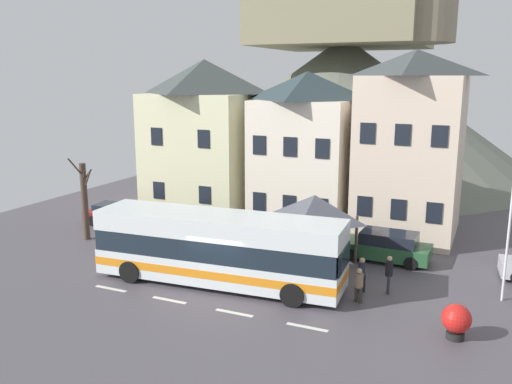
# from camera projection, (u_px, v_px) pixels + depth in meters

# --- Properties ---
(ground_plane) EXTENTS (40.00, 60.00, 0.07)m
(ground_plane) POSITION_uv_depth(u_px,v_px,m) (221.00, 292.00, 23.08)
(ground_plane) COLOR #4E4951
(townhouse_00) EXTENTS (6.76, 6.48, 10.16)m
(townhouse_00) POSITION_uv_depth(u_px,v_px,m) (206.00, 137.00, 35.88)
(townhouse_00) COLOR beige
(townhouse_00) RESTS_ON ground_plane
(townhouse_01) EXTENTS (5.66, 5.77, 9.37)m
(townhouse_01) POSITION_uv_depth(u_px,v_px,m) (306.00, 149.00, 32.76)
(townhouse_01) COLOR beige
(townhouse_01) RESTS_ON ground_plane
(townhouse_02) EXTENTS (5.42, 6.85, 10.54)m
(townhouse_02) POSITION_uv_depth(u_px,v_px,m) (411.00, 144.00, 30.67)
(townhouse_02) COLOR beige
(townhouse_02) RESTS_ON ground_plane
(hilltop_castle) EXTENTS (36.01, 36.01, 20.11)m
(hilltop_castle) POSITION_uv_depth(u_px,v_px,m) (343.00, 99.00, 50.72)
(hilltop_castle) COLOR slate
(hilltop_castle) RESTS_ON ground_plane
(transit_bus) EXTENTS (11.32, 3.36, 3.16)m
(transit_bus) POSITION_uv_depth(u_px,v_px,m) (218.00, 249.00, 23.59)
(transit_bus) COLOR silver
(transit_bus) RESTS_ON ground_plane
(bus_shelter) EXTENTS (3.60, 3.60, 3.63)m
(bus_shelter) POSITION_uv_depth(u_px,v_px,m) (315.00, 208.00, 25.15)
(bus_shelter) COLOR #473D33
(bus_shelter) RESTS_ON ground_plane
(parked_car_00) EXTENTS (4.46, 2.18, 1.28)m
(parked_car_00) POSITION_uv_depth(u_px,v_px,m) (119.00, 214.00, 33.35)
(parked_car_00) COLOR maroon
(parked_car_00) RESTS_ON ground_plane
(parked_car_02) EXTENTS (4.56, 2.10, 1.47)m
(parked_car_02) POSITION_uv_depth(u_px,v_px,m) (385.00, 246.00, 26.85)
(parked_car_02) COLOR #2B5B36
(parked_car_02) RESTS_ON ground_plane
(parked_car_03) EXTENTS (4.59, 2.19, 1.25)m
(parked_car_03) POSITION_uv_depth(u_px,v_px,m) (193.00, 225.00, 31.13)
(parked_car_03) COLOR black
(parked_car_03) RESTS_ON ground_plane
(pedestrian_00) EXTENTS (0.34, 0.30, 1.53)m
(pedestrian_00) POSITION_uv_depth(u_px,v_px,m) (362.00, 274.00, 22.83)
(pedestrian_00) COLOR black
(pedestrian_00) RESTS_ON ground_plane
(pedestrian_01) EXTENTS (0.31, 0.31, 1.67)m
(pedestrian_01) POSITION_uv_depth(u_px,v_px,m) (389.00, 271.00, 22.62)
(pedestrian_01) COLOR #2D2D38
(pedestrian_01) RESTS_ON ground_plane
(pedestrian_02) EXTENTS (0.35, 0.35, 1.47)m
(pedestrian_02) POSITION_uv_depth(u_px,v_px,m) (359.00, 283.00, 21.76)
(pedestrian_02) COLOR #38332D
(pedestrian_02) RESTS_ON ground_plane
(public_bench) EXTENTS (1.45, 0.48, 0.87)m
(public_bench) POSITION_uv_depth(u_px,v_px,m) (299.00, 245.00, 27.83)
(public_bench) COLOR #33473D
(public_bench) RESTS_ON ground_plane
(harbour_buoy) EXTENTS (1.03, 1.03, 1.28)m
(harbour_buoy) POSITION_uv_depth(u_px,v_px,m) (456.00, 320.00, 18.73)
(harbour_buoy) COLOR black
(harbour_buoy) RESTS_ON ground_plane
(bare_tree_00) EXTENTS (1.30, 1.72, 4.80)m
(bare_tree_00) POSITION_uv_depth(u_px,v_px,m) (85.00, 200.00, 29.93)
(bare_tree_00) COLOR #47382D
(bare_tree_00) RESTS_ON ground_plane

